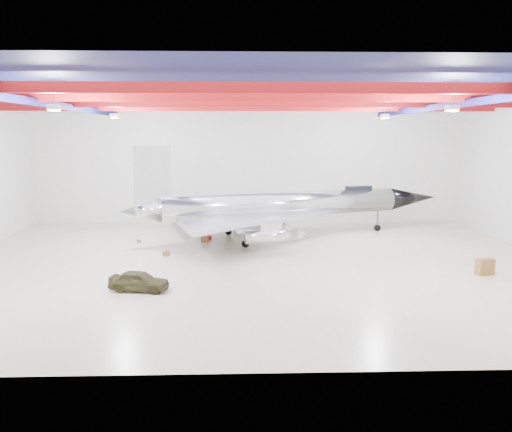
{
  "coord_description": "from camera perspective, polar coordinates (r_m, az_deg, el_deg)",
  "views": [
    {
      "loc": [
        -0.77,
        -31.53,
        8.43
      ],
      "look_at": [
        0.27,
        2.0,
        2.84
      ],
      "focal_mm": 35.0,
      "sensor_mm": 36.0,
      "label": 1
    }
  ],
  "objects": [
    {
      "name": "ceiling",
      "position": [
        31.65,
        -0.38,
        14.12
      ],
      "size": [
        40.0,
        40.0,
        0.0
      ],
      "primitive_type": "plane",
      "rotation": [
        3.14,
        0.0,
        0.0
      ],
      "color": "#0A0F38",
      "rests_on": "wall_back"
    },
    {
      "name": "ceiling_structure",
      "position": [
        31.6,
        -0.38,
        12.9
      ],
      "size": [
        39.5,
        29.5,
        1.08
      ],
      "color": "maroon",
      "rests_on": "ceiling"
    },
    {
      "name": "oil_barrel",
      "position": [
        39.27,
        -5.9,
        -2.69
      ],
      "size": [
        0.57,
        0.46,
        0.4
      ],
      "primitive_type": "cube",
      "rotation": [
        0.0,
        0.0,
        0.01
      ],
      "color": "olive",
      "rests_on": "floor"
    },
    {
      "name": "spares_box",
      "position": [
        41.53,
        3.49,
        -2.0
      ],
      "size": [
        0.55,
        0.55,
        0.38
      ],
      "primitive_type": "cylinder",
      "rotation": [
        0.0,
        0.0,
        0.37
      ],
      "color": "#59595B",
      "rests_on": "floor"
    },
    {
      "name": "floor",
      "position": [
        32.65,
        -0.36,
        -5.5
      ],
      "size": [
        40.0,
        40.0,
        0.0
      ],
      "primitive_type": "plane",
      "color": "beige",
      "rests_on": "ground"
    },
    {
      "name": "crate_small",
      "position": [
        40.0,
        -13.25,
        -2.79
      ],
      "size": [
        0.38,
        0.33,
        0.24
      ],
      "primitive_type": "cube",
      "rotation": [
        0.0,
        0.0,
        0.17
      ],
      "color": "#59595B",
      "rests_on": "floor"
    },
    {
      "name": "jet_aircraft",
      "position": [
        40.37,
        3.02,
        0.95
      ],
      "size": [
        26.95,
        19.54,
        7.52
      ],
      "rotation": [
        0.0,
        0.0,
        0.29
      ],
      "color": "silver",
      "rests_on": "floor"
    },
    {
      "name": "toolbox_red",
      "position": [
        39.95,
        -5.48,
        -2.53
      ],
      "size": [
        0.55,
        0.49,
        0.32
      ],
      "primitive_type": "cube",
      "rotation": [
        0.0,
        0.0,
        0.3
      ],
      "color": "#AB1911",
      "rests_on": "floor"
    },
    {
      "name": "desk",
      "position": [
        33.13,
        24.68,
        -5.29
      ],
      "size": [
        1.17,
        0.79,
        0.98
      ],
      "primitive_type": "cube",
      "rotation": [
        0.0,
        0.0,
        0.26
      ],
      "color": "brown",
      "rests_on": "floor"
    },
    {
      "name": "parts_bin",
      "position": [
        41.49,
        3.22,
        -2.01
      ],
      "size": [
        0.59,
        0.5,
        0.38
      ],
      "primitive_type": "cube",
      "rotation": [
        0.0,
        0.0,
        -0.13
      ],
      "color": "olive",
      "rests_on": "floor"
    },
    {
      "name": "jeep",
      "position": [
        27.87,
        -13.22,
        -7.22
      ],
      "size": [
        3.41,
        1.85,
        1.1
      ],
      "primitive_type": "imported",
      "rotation": [
        0.0,
        0.0,
        1.39
      ],
      "color": "#3A381D",
      "rests_on": "floor"
    },
    {
      "name": "wall_back",
      "position": [
        46.63,
        -0.83,
        5.86
      ],
      "size": [
        40.0,
        0.0,
        40.0
      ],
      "primitive_type": "plane",
      "rotation": [
        1.57,
        0.0,
        0.0
      ],
      "color": "silver",
      "rests_on": "floor"
    },
    {
      "name": "crate_ply",
      "position": [
        35.33,
        -10.25,
        -4.23
      ],
      "size": [
        0.56,
        0.51,
        0.32
      ],
      "primitive_type": "cube",
      "rotation": [
        0.0,
        0.0,
        0.4
      ],
      "color": "olive",
      "rests_on": "floor"
    }
  ]
}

